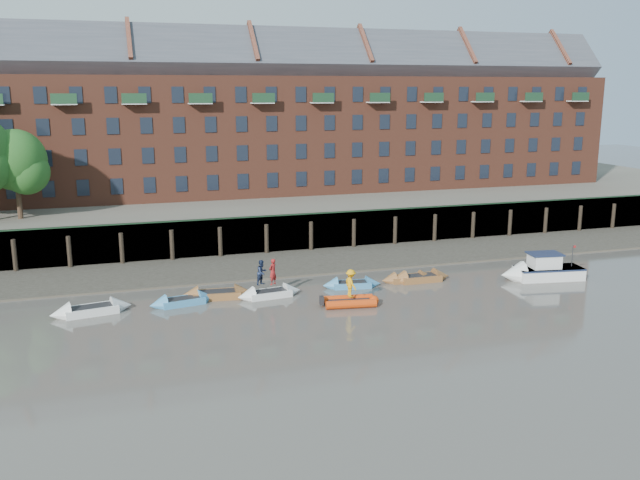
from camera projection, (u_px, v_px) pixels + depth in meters
name	position (u px, v px, depth m)	size (l,w,h in m)	color
ground	(385.00, 338.00, 38.81)	(220.00, 220.00, 0.00)	#57514B
foreshore	(301.00, 263.00, 55.58)	(110.00, 8.00, 0.50)	#3D382F
mud_band	(313.00, 273.00, 52.41)	(110.00, 1.60, 0.10)	#4C4336
river_wall	(287.00, 233.00, 59.32)	(110.00, 1.23, 3.30)	#2D2A26
bank_terrace	(255.00, 207.00, 72.01)	(110.00, 28.00, 3.20)	#5E594D
apartment_terrace	(251.00, 100.00, 70.48)	(80.60, 15.56, 20.98)	brown
rowboat_0	(91.00, 310.00, 42.87)	(5.19, 2.30, 1.46)	silver
rowboat_1	(183.00, 301.00, 44.74)	(4.57, 2.06, 1.28)	teal
rowboat_2	(217.00, 295.00, 46.09)	(5.07, 1.90, 1.44)	brown
rowboat_3	(269.00, 294.00, 46.38)	(4.66, 1.84, 1.32)	silver
rowboat_4	(352.00, 284.00, 48.60)	(4.35, 1.85, 1.22)	teal
rowboat_5	(408.00, 279.00, 50.12)	(4.12, 1.23, 1.19)	brown
rowboat_6	(420.00, 278.00, 50.14)	(4.76, 1.40, 1.38)	brown
rib_tender	(352.00, 301.00, 44.56)	(3.73, 2.16, 0.63)	#CA3A0B
motor_launch	(536.00, 271.00, 50.52)	(6.45, 2.92, 2.57)	silver
person_rower_a	(273.00, 272.00, 46.03)	(0.66, 0.43, 1.81)	maroon
person_rower_b	(262.00, 272.00, 46.00)	(0.84, 0.66, 1.74)	#19233F
person_rib_crew	(351.00, 283.00, 44.26)	(1.20, 0.69, 1.86)	orange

